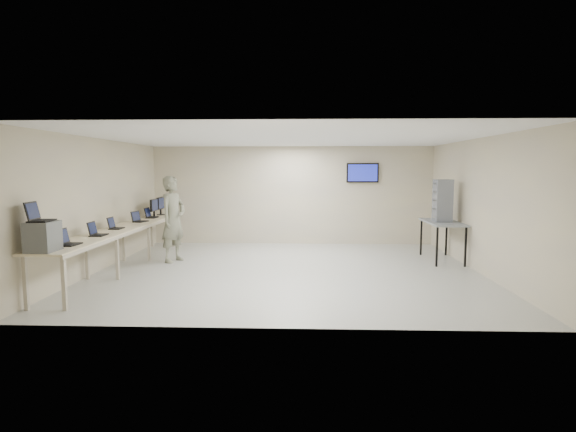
{
  "coord_description": "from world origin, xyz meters",
  "views": [
    {
      "loc": [
        0.35,
        -9.4,
        2.16
      ],
      "look_at": [
        0.0,
        0.2,
        1.15
      ],
      "focal_mm": 28.0,
      "sensor_mm": 36.0,
      "label": 1
    }
  ],
  "objects_px": {
    "equipment_box": "(43,236)",
    "side_table": "(443,224)",
    "soldier": "(173,219)",
    "workbench": "(121,231)"
  },
  "relations": [
    {
      "from": "side_table",
      "to": "workbench",
      "type": "bearing_deg",
      "value": -170.66
    },
    {
      "from": "workbench",
      "to": "side_table",
      "type": "xyz_separation_m",
      "value": [
        7.19,
        1.18,
        0.03
      ]
    },
    {
      "from": "soldier",
      "to": "side_table",
      "type": "distance_m",
      "value": 6.3
    },
    {
      "from": "workbench",
      "to": "side_table",
      "type": "relative_size",
      "value": 3.87
    },
    {
      "from": "equipment_box",
      "to": "soldier",
      "type": "height_order",
      "value": "soldier"
    },
    {
      "from": "equipment_box",
      "to": "side_table",
      "type": "bearing_deg",
      "value": 28.15
    },
    {
      "from": "soldier",
      "to": "side_table",
      "type": "bearing_deg",
      "value": -64.71
    },
    {
      "from": "workbench",
      "to": "equipment_box",
      "type": "relative_size",
      "value": 13.01
    },
    {
      "from": "workbench",
      "to": "soldier",
      "type": "distance_m",
      "value": 1.25
    },
    {
      "from": "equipment_box",
      "to": "soldier",
      "type": "relative_size",
      "value": 0.23
    }
  ]
}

